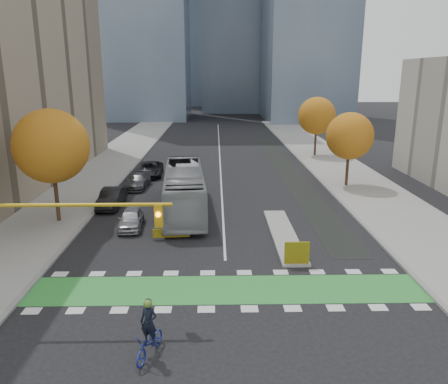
{
  "coord_description": "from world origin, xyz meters",
  "views": [
    {
      "loc": [
        -0.53,
        -18.41,
        10.52
      ],
      "look_at": [
        0.01,
        9.2,
        3.0
      ],
      "focal_mm": 35.0,
      "sensor_mm": 36.0,
      "label": 1
    }
  ],
  "objects_px": {
    "hazard_board": "(297,253)",
    "tree_east_far": "(317,116)",
    "bus": "(184,190)",
    "parked_car_a": "(131,219)",
    "tree_east_near": "(350,136)",
    "parked_car_d": "(151,169)",
    "tree_west": "(51,146)",
    "traffic_signal_west": "(45,229)",
    "cyclist": "(150,338)",
    "parked_car_b": "(112,198)",
    "parked_car_c": "(138,181)"
  },
  "relations": [
    {
      "from": "bus",
      "to": "parked_car_a",
      "type": "relative_size",
      "value": 3.21
    },
    {
      "from": "tree_east_far",
      "to": "bus",
      "type": "relative_size",
      "value": 0.6
    },
    {
      "from": "hazard_board",
      "to": "parked_car_a",
      "type": "xyz_separation_m",
      "value": [
        -10.5,
        6.57,
        -0.13
      ]
    },
    {
      "from": "hazard_board",
      "to": "tree_east_far",
      "type": "height_order",
      "value": "tree_east_far"
    },
    {
      "from": "parked_car_a",
      "to": "parked_car_c",
      "type": "bearing_deg",
      "value": 93.91
    },
    {
      "from": "tree_west",
      "to": "cyclist",
      "type": "height_order",
      "value": "tree_west"
    },
    {
      "from": "parked_car_b",
      "to": "parked_car_c",
      "type": "distance_m",
      "value": 6.24
    },
    {
      "from": "bus",
      "to": "parked_car_c",
      "type": "height_order",
      "value": "bus"
    },
    {
      "from": "bus",
      "to": "parked_car_c",
      "type": "distance_m",
      "value": 8.95
    },
    {
      "from": "hazard_board",
      "to": "bus",
      "type": "relative_size",
      "value": 0.11
    },
    {
      "from": "tree_west",
      "to": "bus",
      "type": "xyz_separation_m",
      "value": [
        9.0,
        2.52,
        -3.85
      ]
    },
    {
      "from": "cyclist",
      "to": "bus",
      "type": "bearing_deg",
      "value": 108.26
    },
    {
      "from": "hazard_board",
      "to": "parked_car_c",
      "type": "distance_m",
      "value": 21.36
    },
    {
      "from": "traffic_signal_west",
      "to": "bus",
      "type": "relative_size",
      "value": 0.67
    },
    {
      "from": "hazard_board",
      "to": "traffic_signal_west",
      "type": "xyz_separation_m",
      "value": [
        -11.93,
        -4.71,
        3.23
      ]
    },
    {
      "from": "tree_east_near",
      "to": "cyclist",
      "type": "bearing_deg",
      "value": -120.31
    },
    {
      "from": "tree_west",
      "to": "parked_car_d",
      "type": "distance_m",
      "value": 16.34
    },
    {
      "from": "traffic_signal_west",
      "to": "parked_car_d",
      "type": "xyz_separation_m",
      "value": [
        0.49,
        27.42,
        -3.31
      ]
    },
    {
      "from": "parked_car_c",
      "to": "parked_car_a",
      "type": "bearing_deg",
      "value": -78.2
    },
    {
      "from": "hazard_board",
      "to": "tree_east_near",
      "type": "height_order",
      "value": "tree_east_near"
    },
    {
      "from": "hazard_board",
      "to": "traffic_signal_west",
      "type": "height_order",
      "value": "traffic_signal_west"
    },
    {
      "from": "parked_car_c",
      "to": "cyclist",
      "type": "bearing_deg",
      "value": -74.84
    },
    {
      "from": "hazard_board",
      "to": "parked_car_d",
      "type": "relative_size",
      "value": 0.27
    },
    {
      "from": "traffic_signal_west",
      "to": "parked_car_d",
      "type": "relative_size",
      "value": 1.63
    },
    {
      "from": "cyclist",
      "to": "parked_car_b",
      "type": "height_order",
      "value": "cyclist"
    },
    {
      "from": "tree_east_far",
      "to": "parked_car_b",
      "type": "bearing_deg",
      "value": -134.04
    },
    {
      "from": "traffic_signal_west",
      "to": "parked_car_b",
      "type": "height_order",
      "value": "traffic_signal_west"
    },
    {
      "from": "traffic_signal_west",
      "to": "tree_east_near",
      "type": "bearing_deg",
      "value": 48.48
    },
    {
      "from": "tree_east_near",
      "to": "traffic_signal_west",
      "type": "bearing_deg",
      "value": -131.52
    },
    {
      "from": "tree_west",
      "to": "tree_east_near",
      "type": "relative_size",
      "value": 1.16
    },
    {
      "from": "parked_car_a",
      "to": "hazard_board",
      "type": "bearing_deg",
      "value": -35.44
    },
    {
      "from": "hazard_board",
      "to": "cyclist",
      "type": "bearing_deg",
      "value": -131.52
    },
    {
      "from": "hazard_board",
      "to": "tree_east_far",
      "type": "bearing_deg",
      "value": 75.88
    },
    {
      "from": "traffic_signal_west",
      "to": "bus",
      "type": "height_order",
      "value": "traffic_signal_west"
    },
    {
      "from": "traffic_signal_west",
      "to": "tree_east_far",
      "type": "bearing_deg",
      "value": 62.05
    },
    {
      "from": "cyclist",
      "to": "parked_car_a",
      "type": "bearing_deg",
      "value": 121.72
    },
    {
      "from": "tree_east_near",
      "to": "parked_car_d",
      "type": "bearing_deg",
      "value": 165.82
    },
    {
      "from": "parked_car_b",
      "to": "parked_car_c",
      "type": "bearing_deg",
      "value": 81.14
    },
    {
      "from": "bus",
      "to": "traffic_signal_west",
      "type": "bearing_deg",
      "value": -112.51
    },
    {
      "from": "tree_east_far",
      "to": "parked_car_d",
      "type": "distance_m",
      "value": 23.26
    },
    {
      "from": "tree_west",
      "to": "tree_east_near",
      "type": "height_order",
      "value": "tree_west"
    },
    {
      "from": "hazard_board",
      "to": "tree_west",
      "type": "relative_size",
      "value": 0.17
    },
    {
      "from": "hazard_board",
      "to": "tree_east_near",
      "type": "bearing_deg",
      "value": 65.8
    },
    {
      "from": "traffic_signal_west",
      "to": "parked_car_c",
      "type": "height_order",
      "value": "traffic_signal_west"
    },
    {
      "from": "tree_east_near",
      "to": "cyclist",
      "type": "relative_size",
      "value": 2.94
    },
    {
      "from": "cyclist",
      "to": "parked_car_c",
      "type": "distance_m",
      "value": 26.17
    },
    {
      "from": "tree_east_far",
      "to": "parked_car_c",
      "type": "height_order",
      "value": "tree_east_far"
    },
    {
      "from": "hazard_board",
      "to": "parked_car_a",
      "type": "relative_size",
      "value": 0.36
    },
    {
      "from": "parked_car_c",
      "to": "parked_car_d",
      "type": "height_order",
      "value": "parked_car_d"
    },
    {
      "from": "tree_west",
      "to": "cyclist",
      "type": "distance_m",
      "value": 18.77
    }
  ]
}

